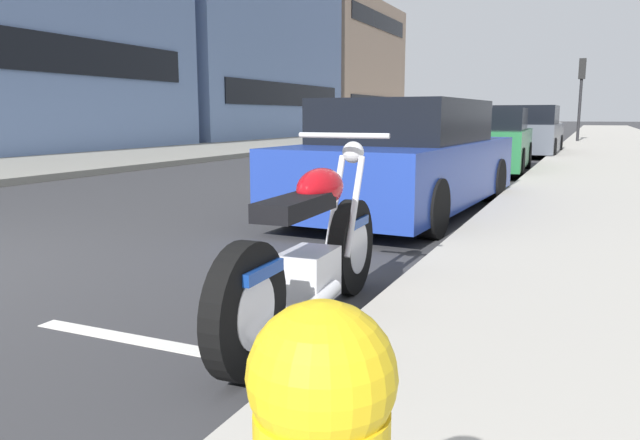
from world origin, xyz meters
name	(u,v)px	position (x,y,z in m)	size (l,w,h in m)	color
sidewalk_far_curb	(153,155)	(12.00, 6.57, 0.07)	(120.00, 5.00, 0.14)	gray
parking_stall_stripe	(197,351)	(0.00, -3.47, 0.00)	(0.12, 2.20, 0.01)	silver
parked_motorcycle	(311,255)	(0.61, -3.86, 0.44)	(2.19, 0.62, 1.13)	black
parked_car_near_corner	(407,160)	(5.05, -3.17, 0.68)	(4.75, 2.02, 1.43)	navy
parked_car_across_street	(483,142)	(11.25, -3.10, 0.66)	(4.08, 2.06, 1.39)	#236638
parked_car_at_intersection	(526,133)	(17.24, -3.43, 0.71)	(4.23, 1.97, 1.53)	#4C515B
parked_car_behind_motorcycle	(531,129)	(22.86, -3.04, 0.69)	(4.25, 2.08, 1.46)	silver
car_opposite_curb	(368,129)	(21.84, 3.34, 0.68)	(4.35, 1.92, 1.43)	#236638
traffic_signal_near_corner	(581,81)	(26.31, -4.68, 2.66)	(0.36, 0.28, 3.47)	black
townhouse_near_left	(218,39)	(25.46, 13.01, 5.16)	(14.05, 8.35, 10.31)	#6B84B2
townhouse_far_uphill	(308,69)	(39.55, 14.35, 4.58)	(13.01, 11.04, 9.17)	tan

